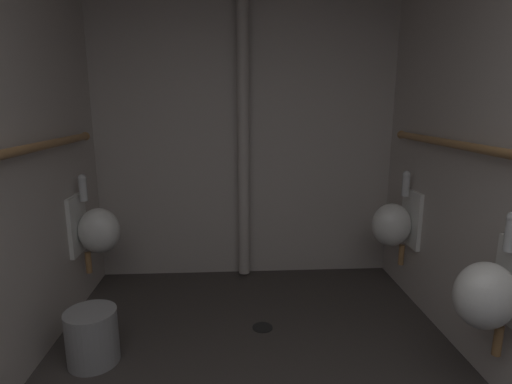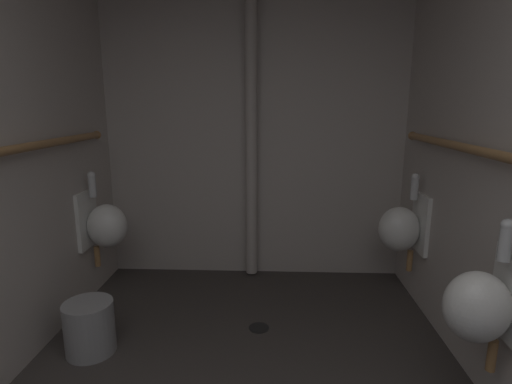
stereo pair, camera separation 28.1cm
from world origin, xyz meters
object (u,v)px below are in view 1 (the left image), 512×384
(standpipe_back_wall, at_px, (243,130))
(waste_bin, at_px, (92,337))
(urinal_right_mid, at_px, (489,293))
(urinal_right_far, at_px, (394,223))
(urinal_left_mid, at_px, (96,229))
(floor_drain, at_px, (262,327))

(standpipe_back_wall, relative_size, waste_bin, 7.76)
(urinal_right_mid, xyz_separation_m, urinal_right_far, (0.00, 1.18, 0.00))
(urinal_left_mid, distance_m, standpipe_back_wall, 1.39)
(urinal_right_far, xyz_separation_m, waste_bin, (-2.09, -0.74, -0.44))
(urinal_right_mid, xyz_separation_m, waste_bin, (-2.09, 0.45, -0.44))
(floor_drain, bearing_deg, urinal_right_far, 22.08)
(urinal_right_far, relative_size, waste_bin, 2.31)
(urinal_right_mid, bearing_deg, standpipe_back_wall, 125.19)
(urinal_right_mid, distance_m, urinal_right_far, 1.18)
(urinal_left_mid, xyz_separation_m, standpipe_back_wall, (1.11, 0.47, 0.69))
(urinal_right_far, distance_m, waste_bin, 2.26)
(urinal_left_mid, relative_size, floor_drain, 5.39)
(waste_bin, bearing_deg, standpipe_back_wall, 51.89)
(waste_bin, bearing_deg, urinal_right_mid, -12.03)
(urinal_right_mid, height_order, waste_bin, urinal_right_mid)
(urinal_right_mid, distance_m, waste_bin, 2.18)
(urinal_left_mid, bearing_deg, urinal_right_mid, -27.29)
(floor_drain, bearing_deg, waste_bin, -163.39)
(urinal_left_mid, bearing_deg, standpipe_back_wall, 22.96)
(urinal_right_far, relative_size, floor_drain, 5.39)
(urinal_left_mid, relative_size, standpipe_back_wall, 0.30)
(urinal_right_mid, bearing_deg, urinal_left_mid, 152.71)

